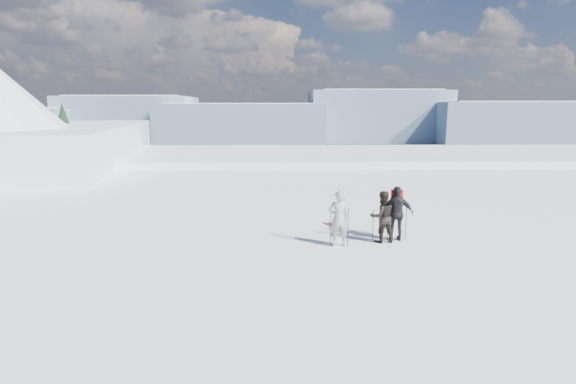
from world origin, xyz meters
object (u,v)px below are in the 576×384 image
Objects in this scene: skier_dark at (382,217)px; skier_grey at (339,218)px; skis_loose at (336,228)px; skier_pack at (397,214)px.

skier_grey is at bearing 3.42° from skier_dark.
skier_dark reaches higher than skis_loose.
skier_dark is 1.08× the size of skis_loose.
skier_pack is (0.56, 0.21, 0.06)m from skier_dark.
skier_grey reaches higher than skier_dark.
skis_loose is (-1.88, 1.61, -0.93)m from skier_pack.
skis_loose is (-1.32, 1.83, -0.87)m from skier_dark.
skier_pack is at bearing -171.33° from skier_dark.
skier_dark is 0.61m from skier_pack.
skier_pack is 2.65m from skis_loose.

